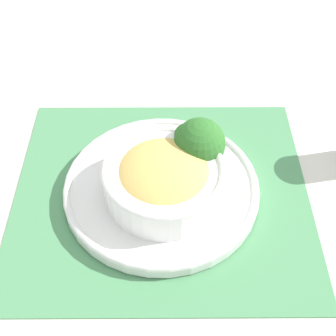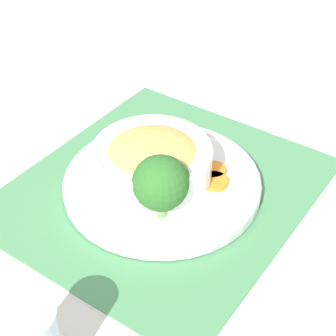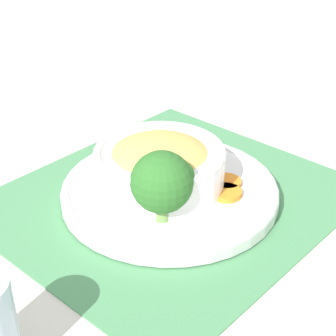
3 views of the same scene
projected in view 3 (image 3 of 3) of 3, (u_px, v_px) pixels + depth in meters
The scene contains 7 objects.
ground_plane at pixel (170, 200), 0.76m from camera, with size 4.00×4.00×0.00m, color beige.
placemat at pixel (170, 199), 0.76m from camera, with size 0.49×0.45×0.00m.
plate at pixel (170, 190), 0.76m from camera, with size 0.29×0.29×0.02m.
bowl at pixel (160, 164), 0.74m from camera, with size 0.17×0.17×0.07m.
broccoli_floret at pixel (162, 182), 0.67m from camera, with size 0.08×0.08×0.09m.
carrot_slice_near at pixel (226, 193), 0.74m from camera, with size 0.04×0.04×0.01m.
carrot_slice_middle at pixel (226, 183), 0.76m from camera, with size 0.04×0.04×0.01m.
Camera 3 is at (0.42, 0.48, 0.42)m, focal length 60.00 mm.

